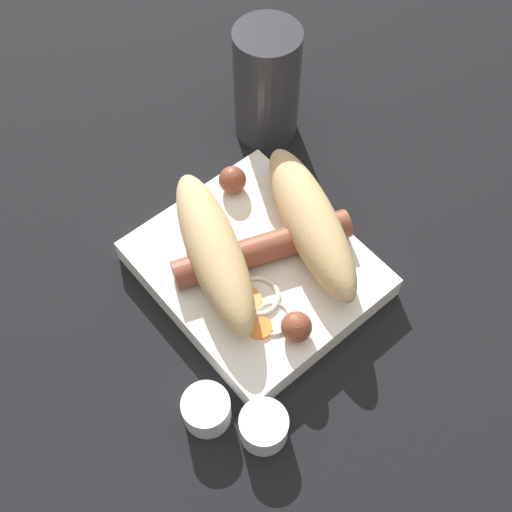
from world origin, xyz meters
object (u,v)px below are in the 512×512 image
(condiment_cup_near, at_px, (207,410))
(condiment_cup_far, at_px, (264,427))
(bread_roll, at_px, (263,236))
(sausage, at_px, (262,248))
(food_tray, at_px, (256,269))
(drink_glass, at_px, (267,84))

(condiment_cup_near, xyz_separation_m, condiment_cup_far, (-0.04, -0.03, 0.00))
(bread_roll, distance_m, condiment_cup_near, 0.17)
(sausage, bearing_deg, food_tray, 96.50)
(condiment_cup_far, bearing_deg, sausage, -40.11)
(condiment_cup_near, height_order, drink_glass, drink_glass)
(sausage, distance_m, drink_glass, 0.20)
(food_tray, relative_size, condiment_cup_near, 4.98)
(condiment_cup_near, relative_size, drink_glass, 0.32)
(bread_roll, xyz_separation_m, condiment_cup_near, (-0.09, 0.14, -0.04))
(bread_roll, xyz_separation_m, condiment_cup_far, (-0.13, 0.11, -0.04))
(food_tray, bearing_deg, condiment_cup_far, 142.03)
(bread_roll, relative_size, sausage, 1.16)
(food_tray, height_order, drink_glass, drink_glass)
(bread_roll, bearing_deg, sausage, 133.69)
(sausage, bearing_deg, drink_glass, -42.02)
(drink_glass, bearing_deg, condiment_cup_far, 138.86)
(sausage, relative_size, condiment_cup_near, 4.50)
(sausage, bearing_deg, bread_roll, -46.31)
(bread_roll, height_order, drink_glass, drink_glass)
(food_tray, height_order, bread_roll, bread_roll)
(food_tray, height_order, sausage, sausage)
(sausage, distance_m, condiment_cup_far, 0.17)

